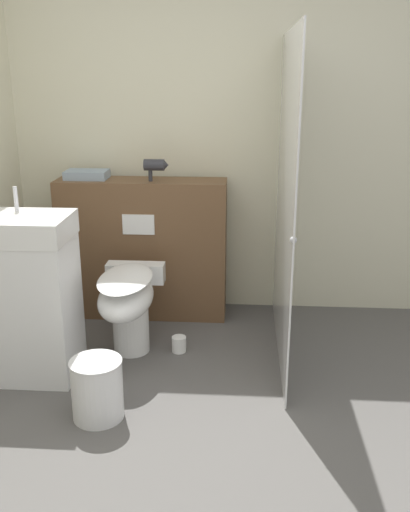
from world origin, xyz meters
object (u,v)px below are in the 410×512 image
(toilet, at_px, (128,301))
(waste_bin, at_px, (97,389))
(sink_vanity, at_px, (18,297))
(hair_drier, at_px, (155,166))

(toilet, height_order, waste_bin, toilet)
(toilet, bearing_deg, waste_bin, -92.61)
(sink_vanity, bearing_deg, hair_drier, 52.51)
(sink_vanity, bearing_deg, toilet, 25.11)
(toilet, distance_m, sink_vanity, 0.65)
(toilet, relative_size, hair_drier, 4.07)
(hair_drier, distance_m, waste_bin, 1.62)
(hair_drier, bearing_deg, sink_vanity, -127.49)
(waste_bin, bearing_deg, hair_drier, 84.35)
(sink_vanity, height_order, waste_bin, sink_vanity)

